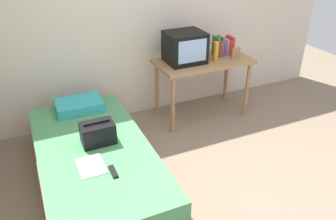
# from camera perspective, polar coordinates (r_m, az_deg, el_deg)

# --- Properties ---
(ground_plane) EXTENTS (8.00, 8.00, 0.00)m
(ground_plane) POSITION_cam_1_polar(r_m,az_deg,el_deg) (3.19, 10.95, -15.18)
(ground_plane) COLOR #84705B
(wall_back) EXTENTS (5.20, 0.10, 2.60)m
(wall_back) POSITION_cam_1_polar(r_m,az_deg,el_deg) (4.17, -3.40, 16.49)
(wall_back) COLOR beige
(wall_back) RESTS_ON ground
(bed) EXTENTS (1.00, 2.00, 0.44)m
(bed) POSITION_cam_1_polar(r_m,az_deg,el_deg) (3.24, -12.09, -9.43)
(bed) COLOR #9E754C
(bed) RESTS_ON ground
(desk) EXTENTS (1.16, 0.60, 0.76)m
(desk) POSITION_cam_1_polar(r_m,az_deg,el_deg) (4.18, 5.97, 7.21)
(desk) COLOR #9E754C
(desk) RESTS_ON ground
(tv) EXTENTS (0.44, 0.39, 0.36)m
(tv) POSITION_cam_1_polar(r_m,az_deg,el_deg) (4.01, 2.87, 10.59)
(tv) COLOR black
(tv) RESTS_ON desk
(water_bottle) EXTENTS (0.06, 0.06, 0.24)m
(water_bottle) POSITION_cam_1_polar(r_m,az_deg,el_deg) (4.09, 8.11, 9.80)
(water_bottle) COLOR orange
(water_bottle) RESTS_ON desk
(book_row) EXTENTS (0.24, 0.17, 0.24)m
(book_row) POSITION_cam_1_polar(r_m,az_deg,el_deg) (4.33, 9.32, 10.62)
(book_row) COLOR #337F47
(book_row) RESTS_ON desk
(picture_frame) EXTENTS (0.11, 0.02, 0.13)m
(picture_frame) POSITION_cam_1_polar(r_m,az_deg,el_deg) (4.23, 11.40, 9.45)
(picture_frame) COLOR #9E754C
(picture_frame) RESTS_ON desk
(pillow) EXTENTS (0.48, 0.35, 0.11)m
(pillow) POSITION_cam_1_polar(r_m,az_deg,el_deg) (3.74, -14.86, 0.81)
(pillow) COLOR #33A8B7
(pillow) RESTS_ON bed
(handbag) EXTENTS (0.30, 0.20, 0.22)m
(handbag) POSITION_cam_1_polar(r_m,az_deg,el_deg) (3.11, -11.81, -3.85)
(handbag) COLOR black
(handbag) RESTS_ON bed
(magazine) EXTENTS (0.21, 0.29, 0.01)m
(magazine) POSITION_cam_1_polar(r_m,az_deg,el_deg) (2.89, -12.92, -9.22)
(magazine) COLOR white
(magazine) RESTS_ON bed
(remote_dark) EXTENTS (0.04, 0.16, 0.02)m
(remote_dark) POSITION_cam_1_polar(r_m,az_deg,el_deg) (2.79, -9.28, -10.27)
(remote_dark) COLOR black
(remote_dark) RESTS_ON bed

